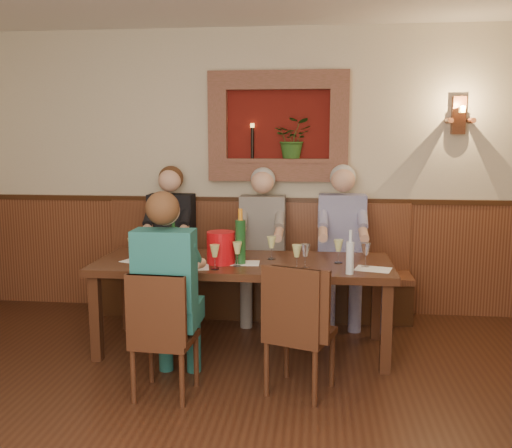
% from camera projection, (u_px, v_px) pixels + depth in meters
% --- Properties ---
extents(room_shell, '(6.04, 6.04, 2.82)m').
position_uv_depth(room_shell, '(191.00, 109.00, 2.66)').
color(room_shell, beige).
rests_on(room_shell, ground).
extents(wainscoting, '(6.02, 6.02, 1.15)m').
position_uv_depth(wainscoting, '(195.00, 373.00, 2.86)').
color(wainscoting, '#4E2816').
rests_on(wainscoting, ground).
extents(wall_niche, '(1.36, 0.30, 1.06)m').
position_uv_depth(wall_niche, '(282.00, 131.00, 5.54)').
color(wall_niche, '#5C120D').
rests_on(wall_niche, ground).
extents(wall_sconce, '(0.25, 0.20, 0.35)m').
position_uv_depth(wall_sconce, '(459.00, 116.00, 5.33)').
color(wall_sconce, '#4E2816').
rests_on(wall_sconce, ground).
extents(dining_table, '(2.40, 0.90, 0.75)m').
position_uv_depth(dining_table, '(243.00, 270.00, 4.67)').
color(dining_table, '#351E10').
rests_on(dining_table, ground).
extents(bench, '(3.00, 0.45, 1.11)m').
position_uv_depth(bench, '(256.00, 282.00, 5.65)').
color(bench, '#381E0F').
rests_on(bench, ground).
extents(chair_near_left, '(0.42, 0.42, 0.89)m').
position_uv_depth(chair_near_left, '(165.00, 360.00, 3.87)').
color(chair_near_left, '#351E10').
rests_on(chair_near_left, ground).
extents(chair_near_right, '(0.52, 0.52, 0.92)m').
position_uv_depth(chair_near_right, '(299.00, 355.00, 3.92)').
color(chair_near_right, '#351E10').
rests_on(chair_near_right, ground).
extents(person_bench_left, '(0.44, 0.54, 1.47)m').
position_uv_depth(person_bench_left, '(170.00, 254.00, 5.59)').
color(person_bench_left, black).
rests_on(person_bench_left, ground).
extents(person_bench_mid, '(0.44, 0.53, 1.46)m').
position_uv_depth(person_bench_mid, '(262.00, 257.00, 5.49)').
color(person_bench_mid, '#504B49').
rests_on(person_bench_mid, ground).
extents(person_bench_right, '(0.45, 0.55, 1.49)m').
position_uv_depth(person_bench_right, '(341.00, 257.00, 5.41)').
color(person_bench_right, navy).
rests_on(person_bench_right, ground).
extents(person_chair_front, '(0.41, 0.50, 1.40)m').
position_uv_depth(person_chair_front, '(169.00, 308.00, 3.96)').
color(person_chair_front, '#1A4B5B').
rests_on(person_chair_front, ground).
extents(spittoon_bucket, '(0.29, 0.29, 0.26)m').
position_uv_depth(spittoon_bucket, '(221.00, 248.00, 4.55)').
color(spittoon_bucket, red).
rests_on(spittoon_bucket, dining_table).
extents(wine_bottle_green_a, '(0.10, 0.10, 0.44)m').
position_uv_depth(wine_bottle_green_a, '(240.00, 241.00, 4.52)').
color(wine_bottle_green_a, '#19471E').
rests_on(wine_bottle_green_a, dining_table).
extents(wine_bottle_green_b, '(0.07, 0.07, 0.36)m').
position_uv_depth(wine_bottle_green_b, '(174.00, 242.00, 4.71)').
color(wine_bottle_green_b, '#19471E').
rests_on(wine_bottle_green_b, dining_table).
extents(water_bottle, '(0.06, 0.06, 0.33)m').
position_uv_depth(water_bottle, '(350.00, 257.00, 4.20)').
color(water_bottle, silver).
rests_on(water_bottle, dining_table).
extents(tasting_sheet_a, '(0.38, 0.33, 0.00)m').
position_uv_depth(tasting_sheet_a, '(143.00, 261.00, 4.65)').
color(tasting_sheet_a, white).
rests_on(tasting_sheet_a, dining_table).
extents(tasting_sheet_b, '(0.28, 0.20, 0.00)m').
position_uv_depth(tasting_sheet_b, '(243.00, 263.00, 4.57)').
color(tasting_sheet_b, white).
rests_on(tasting_sheet_b, dining_table).
extents(tasting_sheet_c, '(0.31, 0.25, 0.00)m').
position_uv_depth(tasting_sheet_c, '(373.00, 269.00, 4.37)').
color(tasting_sheet_c, white).
rests_on(tasting_sheet_c, dining_table).
extents(tasting_sheet_d, '(0.33, 0.26, 0.00)m').
position_uv_depth(tasting_sheet_d, '(190.00, 267.00, 4.42)').
color(tasting_sheet_d, white).
rests_on(tasting_sheet_d, dining_table).
extents(wine_glass_0, '(0.08, 0.08, 0.19)m').
position_uv_depth(wine_glass_0, '(133.00, 250.00, 4.63)').
color(wine_glass_0, '#CDD27D').
rests_on(wine_glass_0, dining_table).
extents(wine_glass_1, '(0.08, 0.08, 0.19)m').
position_uv_depth(wine_glass_1, '(153.00, 244.00, 4.85)').
color(wine_glass_1, white).
rests_on(wine_glass_1, dining_table).
extents(wine_glass_2, '(0.08, 0.08, 0.19)m').
position_uv_depth(wine_glass_2, '(171.00, 253.00, 4.50)').
color(wine_glass_2, '#CDD27D').
rests_on(wine_glass_2, dining_table).
extents(wine_glass_3, '(0.08, 0.08, 0.19)m').
position_uv_depth(wine_glass_3, '(213.00, 247.00, 4.75)').
color(wine_glass_3, white).
rests_on(wine_glass_3, dining_table).
extents(wine_glass_4, '(0.08, 0.08, 0.19)m').
position_uv_depth(wine_glass_4, '(237.00, 254.00, 4.47)').
color(wine_glass_4, '#CDD27D').
rests_on(wine_glass_4, dining_table).
extents(wine_glass_5, '(0.08, 0.08, 0.19)m').
position_uv_depth(wine_glass_5, '(272.00, 248.00, 4.71)').
color(wine_glass_5, '#CDD27D').
rests_on(wine_glass_5, dining_table).
extents(wine_glass_6, '(0.08, 0.08, 0.19)m').
position_uv_depth(wine_glass_6, '(305.00, 256.00, 4.38)').
color(wine_glass_6, white).
rests_on(wine_glass_6, dining_table).
extents(wine_glass_7, '(0.08, 0.08, 0.19)m').
position_uv_depth(wine_glass_7, '(338.00, 251.00, 4.57)').
color(wine_glass_7, '#CDD27D').
rests_on(wine_glass_7, dining_table).
extents(wine_glass_8, '(0.08, 0.08, 0.19)m').
position_uv_depth(wine_glass_8, '(366.00, 255.00, 4.43)').
color(wine_glass_8, white).
rests_on(wine_glass_8, dining_table).
extents(wine_glass_9, '(0.08, 0.08, 0.19)m').
position_uv_depth(wine_glass_9, '(215.00, 257.00, 4.36)').
color(wine_glass_9, '#CDD27D').
rests_on(wine_glass_9, dining_table).
extents(wine_glass_10, '(0.08, 0.08, 0.19)m').
position_uv_depth(wine_glass_10, '(297.00, 257.00, 4.35)').
color(wine_glass_10, '#CDD27D').
rests_on(wine_glass_10, dining_table).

